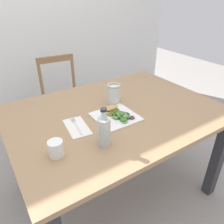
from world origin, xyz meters
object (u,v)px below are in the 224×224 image
Objects in this scene: plate_lunch at (116,117)px; mason_jar_iced_tea at (114,95)px; dining_table at (116,124)px; cup_extra_side at (56,149)px; chair_wooden_far at (64,100)px; fork_on_napkin at (76,125)px; sandwich_half_front at (111,110)px; bottle_cold_brew at (104,132)px.

mason_jar_iced_tea reaches higher than plate_lunch.
dining_table is 17.00× the size of cup_extra_side.
mason_jar_iced_tea reaches higher than chair_wooden_far.
chair_wooden_far reaches higher than cup_extra_side.
chair_wooden_far is at bearing 73.85° from fork_on_napkin.
plate_lunch is 0.21m from mason_jar_iced_tea.
dining_table is 0.32m from fork_on_napkin.
cup_extra_side is (-0.49, -0.21, 0.15)m from dining_table.
fork_on_napkin is at bearing -106.15° from chair_wooden_far.
chair_wooden_far is at bearing 88.57° from plate_lunch.
dining_table is 5.39× the size of plate_lunch.
mason_jar_iced_tea is at bearing 50.59° from sandwich_half_front.
sandwich_half_front is 0.24m from fork_on_napkin.
dining_table is 0.20m from mason_jar_iced_tea.
chair_wooden_far is 1.26m from cup_extra_side.
bottle_cold_brew is (-0.25, -0.26, 0.18)m from dining_table.
bottle_cold_brew is at bearing -129.47° from mason_jar_iced_tea.
bottle_cold_brew is at bearing -11.86° from cup_extra_side.
chair_wooden_far reaches higher than dining_table.
mason_jar_iced_tea reaches higher than fork_on_napkin.
dining_table is 1.58× the size of chair_wooden_far.
mason_jar_iced_tea is (0.05, 0.10, 0.17)m from dining_table.
plate_lunch is 3.15× the size of cup_extra_side.
fork_on_napkin is 0.27m from cup_extra_side.
mason_jar_iced_tea is at bearing 50.53° from bottle_cold_brew.
mason_jar_iced_tea is at bearing 20.04° from fork_on_napkin.
fork_on_napkin is (-0.27, -0.94, 0.30)m from chair_wooden_far.
chair_wooden_far reaches higher than fork_on_napkin.
dining_table is 13.18× the size of sandwich_half_front.
cup_extra_side reaches higher than plate_lunch.
sandwich_half_front is at bearing 103.01° from plate_lunch.
fork_on_napkin is 0.90× the size of bottle_cold_brew.
fork_on_napkin is 0.25m from bottle_cold_brew.
fork_on_napkin is at bearing 44.85° from cup_extra_side.
bottle_cold_brew is (-0.19, -0.23, 0.03)m from sandwich_half_front.
cup_extra_side is (-0.54, -0.31, -0.02)m from mason_jar_iced_tea.
plate_lunch is at bearing -91.43° from chair_wooden_far.
sandwich_half_front reaches higher than fork_on_napkin.
dining_table is 9.96× the size of mason_jar_iced_tea.
sandwich_half_front is 0.30m from bottle_cold_brew.
plate_lunch is 0.05m from sandwich_half_front.
cup_extra_side is at bearing -162.28° from plate_lunch.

